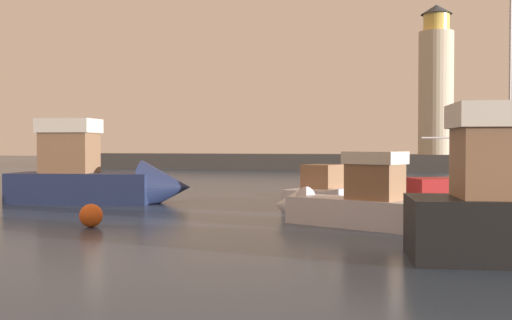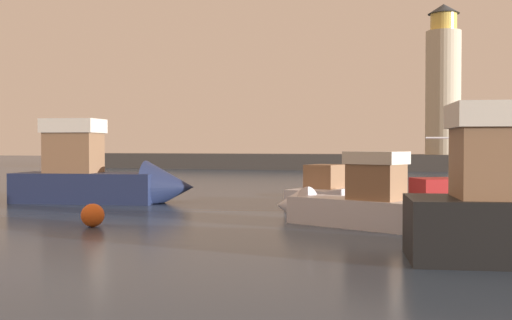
# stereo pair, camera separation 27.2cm
# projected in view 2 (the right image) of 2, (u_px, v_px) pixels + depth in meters

# --- Properties ---
(ground_plane) EXTENTS (220.00, 220.00, 0.00)m
(ground_plane) POSITION_uv_depth(u_px,v_px,m) (335.00, 194.00, 36.75)
(ground_plane) COLOR #2D3D51
(breakwater) EXTENTS (77.19, 4.25, 1.79)m
(breakwater) POSITION_uv_depth(u_px,v_px,m) (380.00, 162.00, 70.24)
(breakwater) COLOR #423F3D
(breakwater) RESTS_ON ground_plane
(lighthouse) EXTENTS (3.72, 3.72, 16.22)m
(lighthouse) POSITION_uv_depth(u_px,v_px,m) (443.00, 83.00, 68.26)
(lighthouse) COLOR beige
(lighthouse) RESTS_ON breakwater
(motorboat_0) EXTENTS (6.24, 4.11, 2.85)m
(motorboat_0) POSITION_uv_depth(u_px,v_px,m) (346.00, 202.00, 22.24)
(motorboat_0) COLOR silver
(motorboat_0) RESTS_ON ground_plane
(motorboat_1) EXTENTS (9.18, 3.66, 4.60)m
(motorboat_1) POSITION_uv_depth(u_px,v_px,m) (107.00, 177.00, 31.13)
(motorboat_1) COLOR #1E284C
(motorboat_1) RESTS_ON ground_plane
(motorboat_3) EXTENTS (3.73, 6.57, 2.36)m
(motorboat_3) POSITION_uv_depth(u_px,v_px,m) (340.00, 193.00, 29.25)
(motorboat_3) COLOR silver
(motorboat_3) RESTS_ON ground_plane
(sailboat_moored) EXTENTS (8.93, 5.49, 12.56)m
(sailboat_moored) POSITION_uv_depth(u_px,v_px,m) (498.00, 188.00, 32.44)
(sailboat_moored) COLOR #B21E1E
(sailboat_moored) RESTS_ON ground_plane
(mooring_buoy) EXTENTS (0.81, 0.81, 0.81)m
(mooring_buoy) POSITION_uv_depth(u_px,v_px,m) (93.00, 215.00, 21.88)
(mooring_buoy) COLOR #EA5919
(mooring_buoy) RESTS_ON ground_plane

